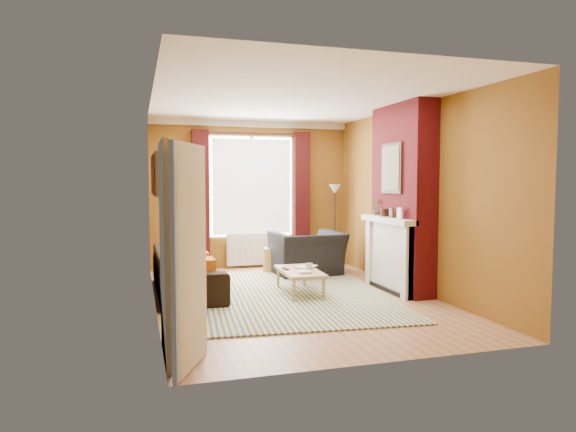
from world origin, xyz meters
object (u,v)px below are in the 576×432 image
object	(u,v)px
sofa	(187,271)
wicker_stool	(272,260)
floor_lamp	(335,202)
coffee_table	(300,272)
armchair	(307,253)

from	to	relation	value
sofa	wicker_stool	world-z (taller)	sofa
wicker_stool	sofa	bearing A→B (deg)	-141.31
floor_lamp	sofa	bearing A→B (deg)	-152.21
floor_lamp	coffee_table	bearing A→B (deg)	-123.26
armchair	wicker_stool	world-z (taller)	armchair
wicker_stool	floor_lamp	world-z (taller)	floor_lamp
armchair	floor_lamp	distance (m)	1.38
armchair	coffee_table	distance (m)	1.54
coffee_table	armchair	bearing A→B (deg)	69.54
armchair	floor_lamp	size ratio (longest dim) A/B	0.74
floor_lamp	wicker_stool	bearing A→B (deg)	-169.84
coffee_table	floor_lamp	xyz separation A→B (m)	(1.39, 2.12, 0.94)
sofa	coffee_table	distance (m)	1.67
coffee_table	wicker_stool	xyz separation A→B (m)	(0.08, 1.88, -0.10)
armchair	coffee_table	xyz separation A→B (m)	(-0.59, -1.42, -0.06)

